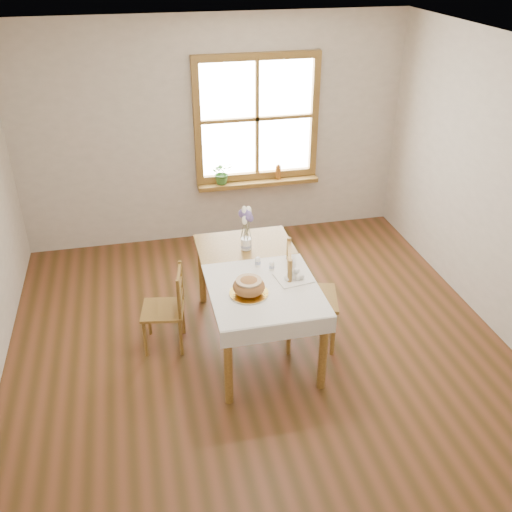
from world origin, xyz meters
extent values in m
plane|color=brown|center=(0.00, 0.00, 0.00)|extent=(5.00, 5.00, 0.00)
cube|color=beige|center=(0.00, 2.50, 1.30)|extent=(4.50, 0.10, 2.60)
cube|color=beige|center=(0.00, -2.50, 1.30)|extent=(4.50, 0.10, 2.60)
cube|color=white|center=(0.00, 0.00, 2.60)|extent=(4.50, 5.00, 0.10)
cube|color=olive|center=(0.50, 2.46, 2.14)|extent=(1.46, 0.08, 0.08)
cube|color=olive|center=(0.50, 2.46, 0.76)|extent=(1.46, 0.08, 0.08)
cube|color=olive|center=(-0.19, 2.46, 1.45)|extent=(0.08, 0.08, 1.30)
cube|color=olive|center=(1.19, 2.46, 1.45)|extent=(0.08, 0.08, 1.30)
cube|color=olive|center=(0.50, 2.46, 1.45)|extent=(0.04, 0.06, 1.30)
cube|color=olive|center=(0.50, 2.46, 1.45)|extent=(1.30, 0.06, 0.04)
cube|color=white|center=(0.50, 2.49, 1.45)|extent=(1.30, 0.01, 1.30)
cube|color=olive|center=(0.50, 2.40, 0.69)|extent=(1.46, 0.20, 0.05)
cube|color=olive|center=(0.00, 0.30, 0.72)|extent=(0.90, 1.60, 0.05)
cylinder|color=olive|center=(-0.39, -0.44, 0.35)|extent=(0.07, 0.07, 0.70)
cylinder|color=olive|center=(0.39, -0.44, 0.35)|extent=(0.07, 0.07, 0.70)
cylinder|color=olive|center=(-0.39, 1.04, 0.35)|extent=(0.07, 0.07, 0.70)
cylinder|color=olive|center=(0.39, 1.04, 0.35)|extent=(0.07, 0.07, 0.70)
cube|color=silver|center=(0.00, 0.00, 0.76)|extent=(0.91, 0.99, 0.01)
cylinder|color=white|center=(-0.14, -0.06, 0.77)|extent=(0.35, 0.35, 0.02)
ellipsoid|color=olive|center=(-0.14, -0.06, 0.85)|extent=(0.26, 0.26, 0.15)
cube|color=silver|center=(0.28, 0.09, 0.77)|extent=(0.32, 0.29, 0.01)
cylinder|color=white|center=(0.03, 0.36, 0.81)|extent=(0.06, 0.06, 0.09)
cylinder|color=white|center=(0.13, 0.27, 0.80)|extent=(0.06, 0.06, 0.09)
cylinder|color=white|center=(0.00, 0.69, 0.80)|extent=(0.11, 0.11, 0.11)
imported|color=#37692A|center=(0.07, 2.40, 0.82)|extent=(0.25, 0.28, 0.21)
cylinder|color=#98561C|center=(0.75, 2.40, 0.81)|extent=(0.07, 0.07, 0.18)
camera|label=1|loc=(-0.94, -3.84, 3.33)|focal=40.00mm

